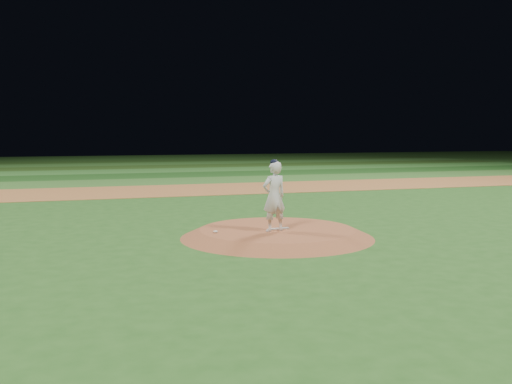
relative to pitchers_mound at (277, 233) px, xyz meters
name	(u,v)px	position (x,y,z in m)	size (l,w,h in m)	color
ground	(277,237)	(0.00, 0.00, -0.12)	(120.00, 120.00, 0.00)	#25541B
infield_dirt_band	(187,190)	(0.00, 14.00, -0.12)	(70.00, 6.00, 0.02)	#A06331
outfield_stripe_0	(170,181)	(0.00, 19.50, -0.12)	(70.00, 5.00, 0.02)	#326625
outfield_stripe_1	(159,175)	(0.00, 24.50, -0.12)	(70.00, 5.00, 0.02)	#1A4716
outfield_stripe_2	(150,171)	(0.00, 29.50, -0.12)	(70.00, 5.00, 0.02)	#307028
outfield_stripe_3	(143,167)	(0.00, 34.50, -0.12)	(70.00, 5.00, 0.02)	#254917
outfield_stripe_4	(137,164)	(0.00, 39.50, -0.12)	(70.00, 5.00, 0.02)	#316725
outfield_stripe_5	(132,161)	(0.00, 44.50, -0.12)	(70.00, 5.00, 0.02)	#234B18
pitchers_mound	(277,233)	(0.00, 0.00, 0.00)	(5.50, 5.50, 0.25)	#97512F
pitching_rubber	(279,228)	(0.04, -0.07, 0.14)	(0.57, 0.14, 0.03)	silver
rosin_bag	(215,232)	(-1.83, -0.14, 0.16)	(0.12, 0.12, 0.07)	silver
pitcher_on_mound	(274,196)	(-0.22, -0.37, 1.11)	(0.79, 0.61, 2.00)	silver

